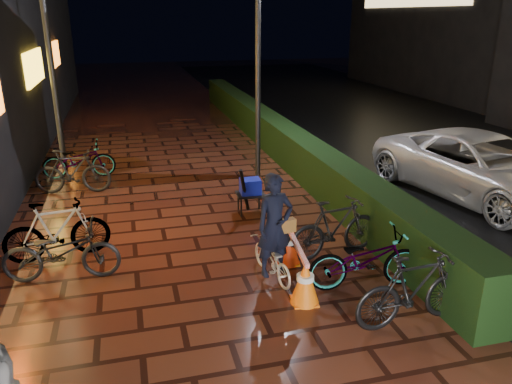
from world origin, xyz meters
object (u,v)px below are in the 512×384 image
object	(u,v)px
cart_assembly	(250,188)
traffic_barrier	(296,262)
cyclist	(273,241)
van	(481,167)

from	to	relation	value
cart_assembly	traffic_barrier	bearing A→B (deg)	-89.90
cyclist	traffic_barrier	xyz separation A→B (m)	(0.32, -0.17, -0.32)
van	cyclist	world-z (taller)	cyclist
cyclist	traffic_barrier	distance (m)	0.49
cyclist	traffic_barrier	size ratio (longest dim) A/B	1.06
traffic_barrier	cart_assembly	distance (m)	2.98
cyclist	cart_assembly	world-z (taller)	cyclist
van	cart_assembly	bearing A→B (deg)	164.31
van	cart_assembly	world-z (taller)	van
cyclist	van	bearing A→B (deg)	23.26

